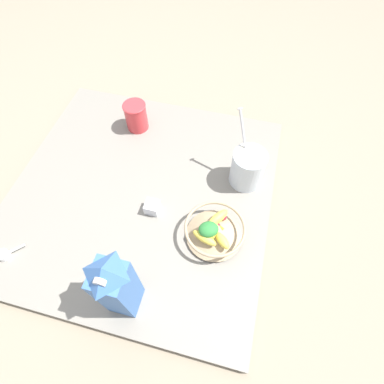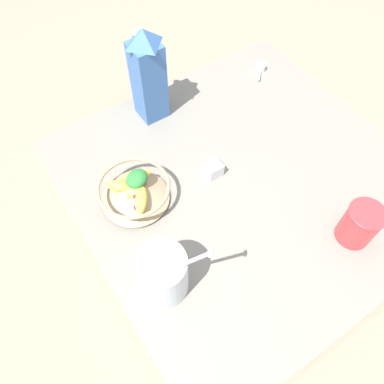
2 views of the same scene
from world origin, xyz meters
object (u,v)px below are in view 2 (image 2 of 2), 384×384
(fruit_bowl, at_px, (135,191))
(milk_carton, at_px, (148,75))
(yogurt_tub, at_px, (162,273))
(drinking_cup, at_px, (360,224))
(spice_jar, at_px, (213,169))

(fruit_bowl, relative_size, milk_carton, 0.65)
(yogurt_tub, relative_size, drinking_cup, 2.26)
(drinking_cup, height_order, spice_jar, drinking_cup)
(milk_carton, xyz_separation_m, yogurt_tub, (0.26, 0.50, -0.07))
(fruit_bowl, height_order, drinking_cup, drinking_cup)
(milk_carton, bearing_deg, drinking_cup, 107.13)
(fruit_bowl, height_order, spice_jar, fruit_bowl)
(milk_carton, distance_m, spice_jar, 0.33)
(drinking_cup, bearing_deg, fruit_bowl, -44.68)
(yogurt_tub, distance_m, spice_jar, 0.35)
(milk_carton, relative_size, drinking_cup, 2.55)
(spice_jar, bearing_deg, yogurt_tub, 35.55)
(fruit_bowl, height_order, yogurt_tub, yogurt_tub)
(spice_jar, bearing_deg, drinking_cup, 116.97)
(drinking_cup, xyz_separation_m, spice_jar, (0.18, -0.35, -0.04))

